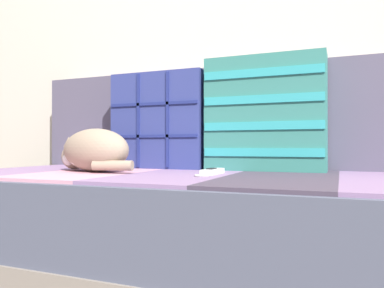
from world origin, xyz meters
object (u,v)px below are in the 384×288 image
Objects in this scene: throw_pillow_quilted at (160,121)px; game_remote_near at (212,172)px; throw_pillow_striped at (265,114)px; couch at (233,235)px; sleeping_cat at (92,151)px.

game_remote_near is (0.32, -0.26, -0.19)m from throw_pillow_quilted.
game_remote_near is (-0.12, -0.26, -0.21)m from throw_pillow_striped.
couch is at bearing 37.46° from game_remote_near.
couch is 5.17× the size of throw_pillow_quilted.
throw_pillow_quilted is at bearing 150.12° from couch.
throw_pillow_striped is 0.66m from sleeping_cat.
couch is 11.33× the size of game_remote_near.
couch is 0.59m from sleeping_cat.
sleeping_cat is 0.46m from game_remote_near.
throw_pillow_striped is 2.41× the size of game_remote_near.
game_remote_near reaches higher than couch.
couch is 4.70× the size of throw_pillow_striped.
couch is 5.74× the size of sleeping_cat.
sleeping_cat is (-0.52, -0.06, 0.28)m from couch.
throw_pillow_striped is at bearing -0.06° from throw_pillow_quilted.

